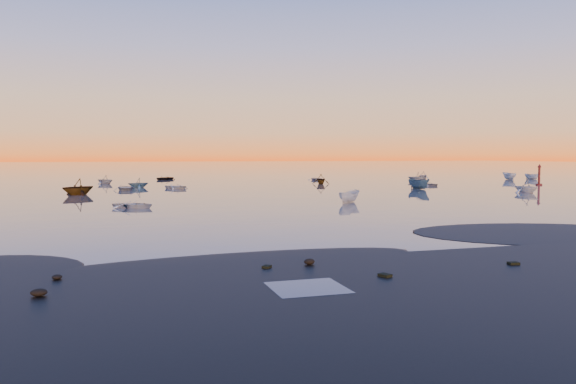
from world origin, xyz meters
name	(u,v)px	position (x,y,z in m)	size (l,w,h in m)	color
ground	(192,176)	(0.00, 100.00, 0.00)	(600.00, 600.00, 0.00)	#695F57
mud_lobes	(439,243)	(0.00, -1.00, 0.01)	(140.00, 6.00, 0.07)	black
moored_fleet	(234,187)	(0.00, 53.00, 0.00)	(124.00, 58.00, 1.20)	silver
boat_near_left	(133,208)	(-14.77, 24.42, 0.00)	(3.69, 1.54, 0.92)	silver
boat_near_center	(349,203)	(5.58, 24.00, 0.00)	(3.50, 1.48, 1.21)	silver
boat_near_right	(526,193)	(32.15, 30.86, 0.00)	(3.48, 1.57, 1.22)	silver
channel_marker	(539,176)	(46.49, 45.11, 1.34)	(0.96, 0.96, 3.40)	#49110F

